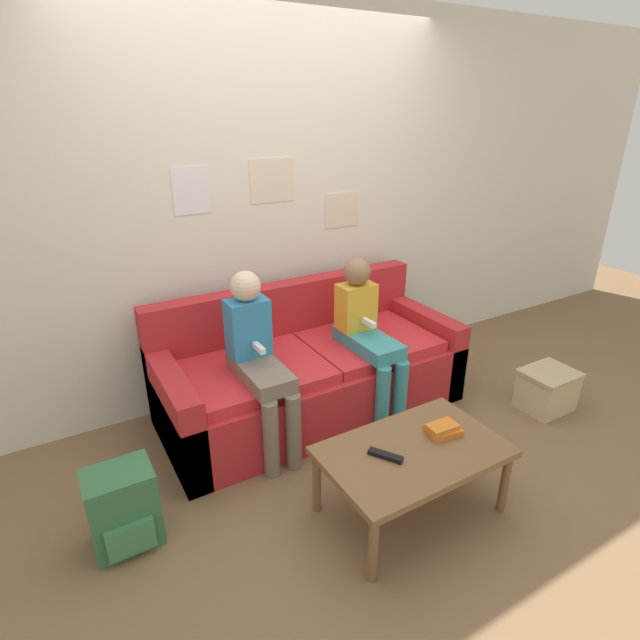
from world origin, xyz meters
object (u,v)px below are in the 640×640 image
Objects in this scene: couch at (310,372)px; storage_box at (547,390)px; person_left at (258,356)px; tv_remote at (385,455)px; backpack at (123,509)px; coffee_table at (413,456)px; person_right at (367,331)px.

storage_box is at bearing -30.37° from couch.
couch is 0.59m from person_left.
backpack is (-1.13, 0.50, -0.20)m from tv_remote.
coffee_table is 1.47m from storage_box.
tv_remote reaches higher than coffee_table.
tv_remote is at bearing -171.04° from storage_box.
tv_remote is 0.41× the size of backpack.
person_right is 6.34× the size of tv_remote.
backpack reaches higher than storage_box.
tv_remote is (-0.50, -0.87, -0.20)m from person_right.
backpack is at bearing -156.68° from couch.
person_right is 2.58× the size of backpack.
coffee_table is at bearing -169.35° from storage_box.
backpack is at bearing 158.03° from coffee_table.
storage_box is at bearing -18.62° from person_left.
couch is 12.06× the size of tv_remote.
couch is 1.63m from storage_box.
person_left is (-0.45, -0.20, 0.33)m from couch.
person_left is 0.77m from person_right.
person_right is at bearing 12.63° from backpack.
couch is 0.49m from person_right.
person_left is at bearing 179.69° from person_right.
storage_box is 2.74m from backpack.
couch reaches higher than tv_remote.
person_left is (-0.42, 0.89, 0.27)m from coffee_table.
person_right is 1.02m from tv_remote.
coffee_table is 2.54× the size of storage_box.
person_left is 1.03m from backpack.
tv_remote is at bearing -23.96° from backpack.
couch is 1.09m from coffee_table.
coffee_table is at bearing -21.97° from backpack.
coffee_table is at bearing -64.66° from person_left.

